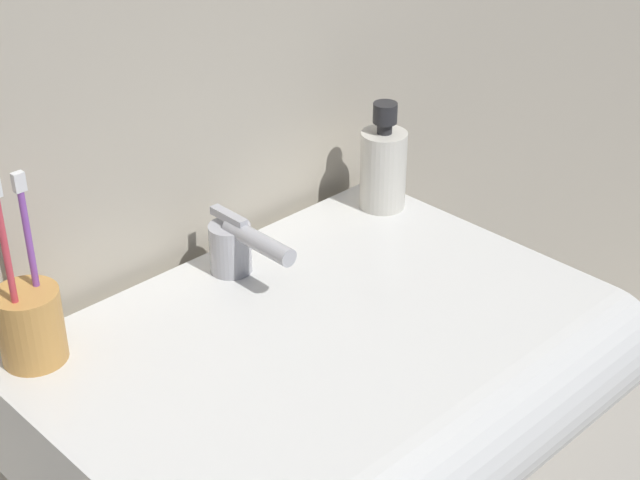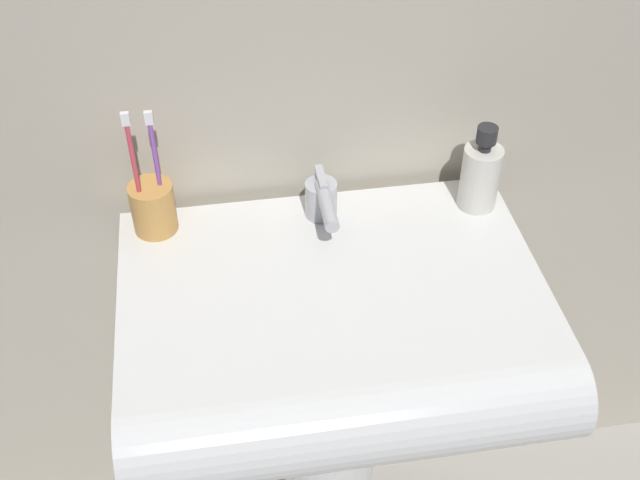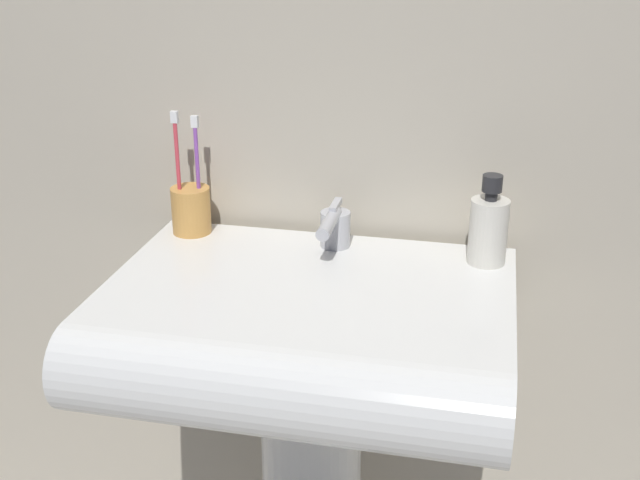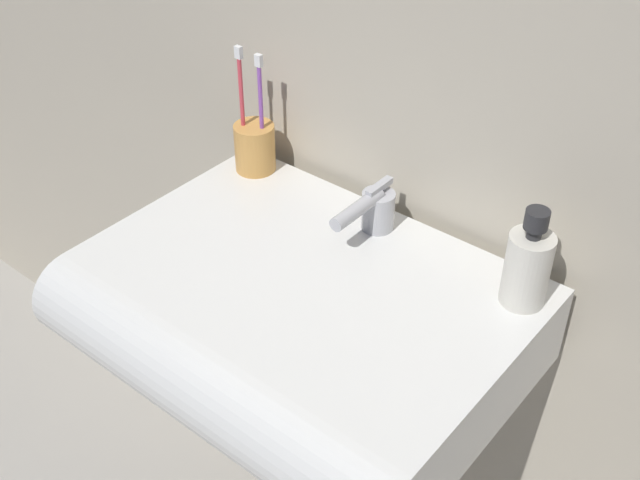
# 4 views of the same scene
# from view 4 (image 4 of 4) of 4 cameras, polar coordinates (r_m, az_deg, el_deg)

# --- Properties ---
(sink_basin) EXTENTS (0.62, 0.47, 0.13)m
(sink_basin) POSITION_cam_4_polar(r_m,az_deg,el_deg) (1.16, -2.20, -5.97)
(sink_basin) COLOR white
(sink_basin) RESTS_ON sink_pedestal
(faucet) EXTENTS (0.05, 0.13, 0.08)m
(faucet) POSITION_cam_4_polar(r_m,az_deg,el_deg) (1.21, 3.82, 2.19)
(faucet) COLOR #B7B7BC
(faucet) RESTS_ON sink_basin
(toothbrush_cup) EXTENTS (0.07, 0.07, 0.22)m
(toothbrush_cup) POSITION_cam_4_polar(r_m,az_deg,el_deg) (1.36, -4.67, 6.73)
(toothbrush_cup) COLOR #D19347
(toothbrush_cup) RESTS_ON sink_basin
(soap_bottle) EXTENTS (0.06, 0.06, 0.15)m
(soap_bottle) POSITION_cam_4_polar(r_m,az_deg,el_deg) (1.10, 14.54, -1.81)
(soap_bottle) COLOR silver
(soap_bottle) RESTS_ON sink_basin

